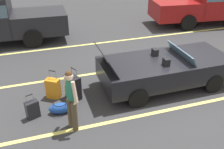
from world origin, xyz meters
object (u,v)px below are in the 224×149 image
duffel_bag (60,108)px  traveler_person (71,97)px  suitcase_medium_bright (53,88)px  convertible_car (170,68)px  parked_pickup_truck_far (206,3)px  suitcase_small_carryon (32,109)px  suitcase_large_black (73,87)px

duffel_bag → traveler_person: traveler_person is taller
suitcase_medium_bright → convertible_car: bearing=118.2°
convertible_car → parked_pickup_truck_far: 7.24m
suitcase_small_carryon → duffel_bag: suitcase_small_carryon is taller
duffel_bag → parked_pickup_truck_far: (8.60, 5.67, 0.95)m
suitcase_medium_bright → parked_pickup_truck_far: parked_pickup_truck_far is taller
parked_pickup_truck_far → convertible_car: bearing=-126.7°
suitcase_large_black → suitcase_medium_bright: bearing=-46.6°
parked_pickup_truck_far → suitcase_small_carryon: bearing=-141.8°
traveler_person → suitcase_large_black: bearing=58.4°
parked_pickup_truck_far → suitcase_medium_bright: bearing=-143.8°
traveler_person → suitcase_small_carryon: bearing=120.6°
convertible_car → suitcase_small_carryon: size_ratio=6.04×
parked_pickup_truck_far → duffel_bag: bearing=-139.6°
convertible_car → suitcase_large_black: 3.15m
suitcase_medium_bright → traveler_person: size_ratio=0.54×
suitcase_large_black → traveler_person: traveler_person is taller
duffel_bag → parked_pickup_truck_far: 10.34m
traveler_person → suitcase_medium_bright: bearing=80.3°
suitcase_medium_bright → suitcase_small_carryon: suitcase_medium_bright is taller
convertible_car → suitcase_medium_bright: convertible_car is taller
suitcase_medium_bright → traveler_person: traveler_person is taller
suitcase_medium_bright → suitcase_small_carryon: size_ratio=1.27×
suitcase_large_black → duffel_bag: 0.80m
suitcase_medium_bright → traveler_person: 1.69m
convertible_car → traveler_person: bearing=-161.0°
suitcase_small_carryon → suitcase_large_black: bearing=95.3°
suitcase_large_black → suitcase_medium_bright: suitcase_large_black is taller
duffel_bag → traveler_person: size_ratio=0.40×
convertible_car → suitcase_large_black: bearing=176.9°
convertible_car → traveler_person: size_ratio=2.55×
suitcase_small_carryon → convertible_car: bearing=75.2°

